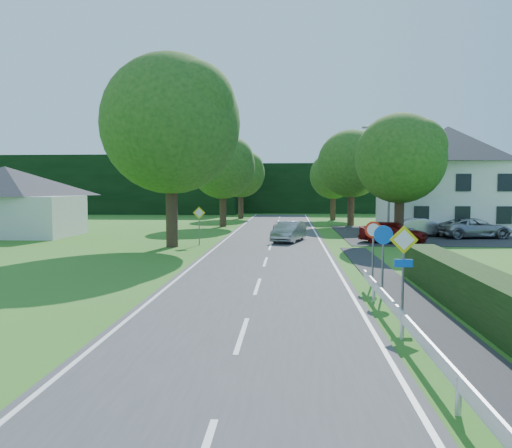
# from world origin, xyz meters

# --- Properties ---
(road) EXTENTS (7.00, 80.00, 0.04)m
(road) POSITION_xyz_m (0.00, 20.00, 0.02)
(road) COLOR #3C3B3E
(road) RESTS_ON ground
(parking_pad) EXTENTS (14.00, 16.00, 0.04)m
(parking_pad) POSITION_xyz_m (12.00, 33.00, 0.02)
(parking_pad) COLOR #272729
(parking_pad) RESTS_ON ground
(line_edge_left) EXTENTS (0.12, 80.00, 0.01)m
(line_edge_left) POSITION_xyz_m (-3.25, 20.00, 0.04)
(line_edge_left) COLOR white
(line_edge_left) RESTS_ON road
(line_edge_right) EXTENTS (0.12, 80.00, 0.01)m
(line_edge_right) POSITION_xyz_m (3.25, 20.00, 0.04)
(line_edge_right) COLOR white
(line_edge_right) RESTS_ON road
(line_centre) EXTENTS (0.12, 80.00, 0.01)m
(line_centre) POSITION_xyz_m (0.00, 20.00, 0.04)
(line_centre) COLOR white
(line_centre) RESTS_ON road
(tree_main) EXTENTS (9.40, 9.40, 11.64)m
(tree_main) POSITION_xyz_m (-6.00, 24.00, 5.82)
(tree_main) COLOR #204815
(tree_main) RESTS_ON ground
(tree_left_far) EXTENTS (7.00, 7.00, 8.58)m
(tree_left_far) POSITION_xyz_m (-5.00, 40.00, 4.29)
(tree_left_far) COLOR #204815
(tree_left_far) RESTS_ON ground
(tree_right_far) EXTENTS (7.40, 7.40, 9.09)m
(tree_right_far) POSITION_xyz_m (7.00, 42.00, 4.54)
(tree_right_far) COLOR #204815
(tree_right_far) RESTS_ON ground
(tree_left_back) EXTENTS (6.60, 6.60, 8.07)m
(tree_left_back) POSITION_xyz_m (-4.50, 52.00, 4.04)
(tree_left_back) COLOR #204815
(tree_left_back) RESTS_ON ground
(tree_right_back) EXTENTS (6.20, 6.20, 7.56)m
(tree_right_back) POSITION_xyz_m (6.00, 50.00, 3.78)
(tree_right_back) COLOR #204815
(tree_right_back) RESTS_ON ground
(tree_right_mid) EXTENTS (7.00, 7.00, 8.58)m
(tree_right_mid) POSITION_xyz_m (8.50, 28.00, 4.29)
(tree_right_mid) COLOR #204815
(tree_right_mid) RESTS_ON ground
(treeline_left) EXTENTS (44.00, 6.00, 8.00)m
(treeline_left) POSITION_xyz_m (-28.00, 62.00, 4.00)
(treeline_left) COLOR black
(treeline_left) RESTS_ON ground
(treeline_right) EXTENTS (30.00, 5.00, 7.00)m
(treeline_right) POSITION_xyz_m (8.00, 66.00, 3.50)
(treeline_right) COLOR black
(treeline_right) RESTS_ON ground
(bungalow_left) EXTENTS (11.00, 6.50, 5.20)m
(bungalow_left) POSITION_xyz_m (-20.00, 30.00, 2.71)
(bungalow_left) COLOR silver
(bungalow_left) RESTS_ON ground
(house_white) EXTENTS (10.60, 8.40, 8.60)m
(house_white) POSITION_xyz_m (14.00, 36.00, 4.41)
(house_white) COLOR white
(house_white) RESTS_ON ground
(streetlight) EXTENTS (2.03, 0.18, 8.00)m
(streetlight) POSITION_xyz_m (8.06, 30.00, 4.46)
(streetlight) COLOR slate
(streetlight) RESTS_ON ground
(sign_priority_right) EXTENTS (0.78, 0.09, 2.59)m
(sign_priority_right) POSITION_xyz_m (4.30, 7.98, 1.80)
(sign_priority_right) COLOR slate
(sign_priority_right) RESTS_ON ground
(sign_roundabout) EXTENTS (0.64, 0.08, 2.37)m
(sign_roundabout) POSITION_xyz_m (4.30, 10.98, 1.67)
(sign_roundabout) COLOR slate
(sign_roundabout) RESTS_ON ground
(sign_speed_limit) EXTENTS (0.64, 0.11, 2.37)m
(sign_speed_limit) POSITION_xyz_m (4.30, 12.97, 1.77)
(sign_speed_limit) COLOR slate
(sign_speed_limit) RESTS_ON ground
(sign_priority_left) EXTENTS (0.78, 0.09, 2.44)m
(sign_priority_left) POSITION_xyz_m (-4.50, 24.98, 1.72)
(sign_priority_left) COLOR slate
(sign_priority_left) RESTS_ON ground
(moving_car) EXTENTS (2.48, 4.31, 1.34)m
(moving_car) POSITION_xyz_m (1.13, 27.18, 0.71)
(moving_car) COLOR #9D9EA1
(moving_car) RESTS_ON road
(motorcycle) EXTENTS (1.20, 1.85, 0.92)m
(motorcycle) POSITION_xyz_m (0.18, 33.50, 0.50)
(motorcycle) COLOR black
(motorcycle) RESTS_ON road
(parked_car_red) EXTENTS (4.62, 3.20, 1.46)m
(parked_car_red) POSITION_xyz_m (7.85, 26.73, 0.77)
(parked_car_red) COLOR #650B0B
(parked_car_red) RESTS_ON parking_pad
(parked_car_silver_a) EXTENTS (4.23, 2.09, 1.33)m
(parked_car_silver_a) POSITION_xyz_m (11.02, 31.50, 0.71)
(parked_car_silver_a) COLOR #B0AFB4
(parked_car_silver_a) RESTS_ON parking_pad
(parked_car_silver_b) EXTENTS (5.36, 3.08, 1.41)m
(parked_car_silver_b) POSITION_xyz_m (14.36, 30.50, 0.74)
(parked_car_silver_b) COLOR #9B9DA2
(parked_car_silver_b) RESTS_ON parking_pad
(parasol) EXTENTS (2.28, 2.31, 1.80)m
(parasol) POSITION_xyz_m (13.31, 33.87, 0.94)
(parasol) COLOR red
(parasol) RESTS_ON parking_pad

